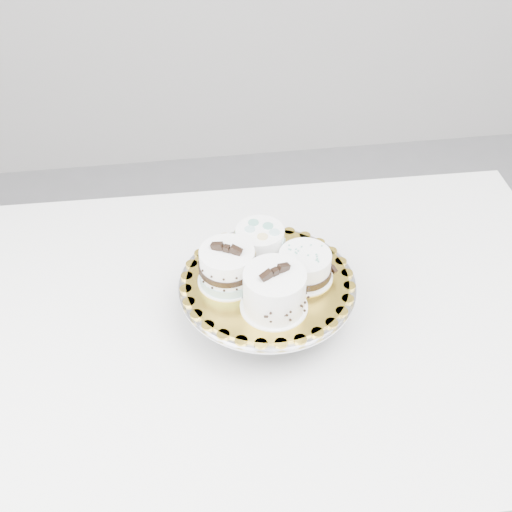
{
  "coord_description": "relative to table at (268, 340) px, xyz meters",
  "views": [
    {
      "loc": [
        -0.27,
        -0.84,
        1.69
      ],
      "look_at": [
        -0.15,
        0.04,
        0.9
      ],
      "focal_mm": 45.0,
      "sensor_mm": 36.0,
      "label": 1
    }
  ],
  "objects": [
    {
      "name": "cake_ribbon",
      "position": [
        0.07,
        0.01,
        0.19
      ],
      "size": [
        0.13,
        0.13,
        0.06
      ],
      "rotation": [
        0.0,
        0.0,
        0.42
      ],
      "color": "white",
      "rests_on": "cake_board"
    },
    {
      "name": "cake_dots",
      "position": [
        -0.01,
        0.08,
        0.2
      ],
      "size": [
        0.12,
        0.12,
        0.07
      ],
      "rotation": [
        0.0,
        0.0,
        0.05
      ],
      "color": "white",
      "rests_on": "cake_board"
    },
    {
      "name": "floor",
      "position": [
        0.13,
        -0.01,
        -0.68
      ],
      "size": [
        3.5,
        3.5,
        0.0
      ],
      "primitive_type": "plane",
      "color": "gray",
      "rests_on": "ground"
    },
    {
      "name": "cake_swirl",
      "position": [
        0.0,
        -0.06,
        0.2
      ],
      "size": [
        0.15,
        0.15,
        0.1
      ],
      "rotation": [
        0.0,
        0.0,
        0.45
      ],
      "color": "white",
      "rests_on": "cake_board"
    },
    {
      "name": "cake_banded",
      "position": [
        -0.08,
        0.02,
        0.2
      ],
      "size": [
        0.14,
        0.14,
        0.09
      ],
      "rotation": [
        0.0,
        0.0,
        -0.48
      ],
      "color": "white",
      "rests_on": "cake_board"
    },
    {
      "name": "cake_board",
      "position": [
        -0.0,
        0.01,
        0.16
      ],
      "size": [
        0.33,
        0.33,
        0.0
      ],
      "primitive_type": "cylinder",
      "rotation": [
        0.0,
        0.0,
        -0.06
      ],
      "color": "gold",
      "rests_on": "cake_stand"
    },
    {
      "name": "cake_stand",
      "position": [
        -0.0,
        0.01,
        0.13
      ],
      "size": [
        0.34,
        0.34,
        0.09
      ],
      "color": "gray",
      "rests_on": "table"
    },
    {
      "name": "table",
      "position": [
        0.0,
        0.0,
        0.0
      ],
      "size": [
        1.33,
        0.9,
        0.75
      ],
      "rotation": [
        0.0,
        0.0,
        -0.02
      ],
      "color": "white",
      "rests_on": "floor"
    }
  ]
}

